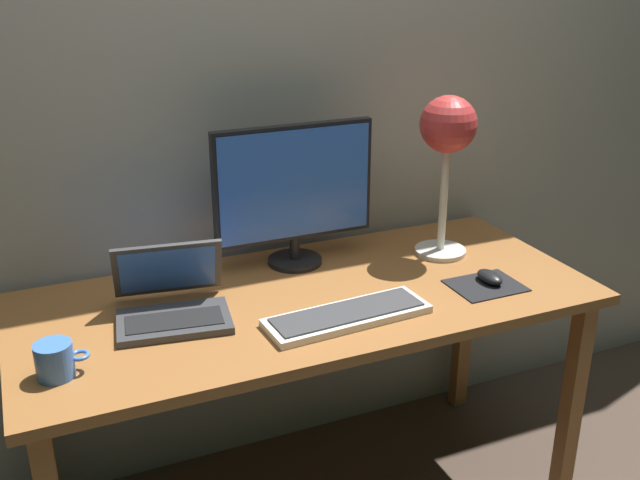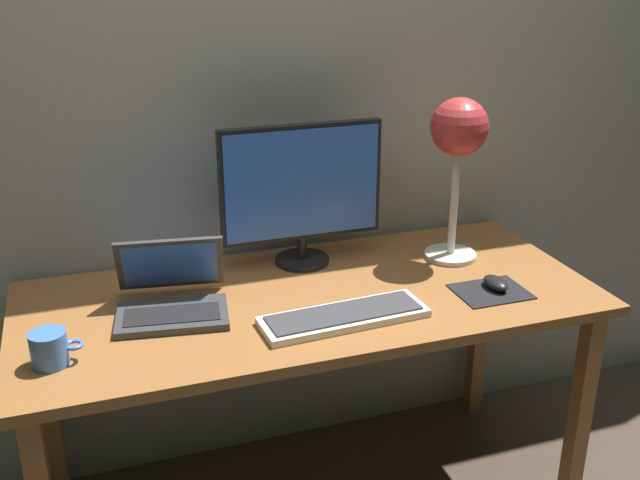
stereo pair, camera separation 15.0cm
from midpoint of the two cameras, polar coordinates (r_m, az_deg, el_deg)
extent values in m
cube|color=#9E998E|center=(2.26, -6.99, 12.88)|extent=(4.80, 0.06, 2.60)
cube|color=#935B2D|center=(2.07, -3.01, -4.64)|extent=(1.60, 0.70, 0.03)
cube|color=#935B2D|center=(2.38, 17.16, -12.13)|extent=(0.05, 0.05, 0.71)
cube|color=#935B2D|center=(2.41, -22.60, -12.52)|extent=(0.05, 0.05, 0.71)
cube|color=#935B2D|center=(2.77, 9.51, -6.26)|extent=(0.05, 0.05, 0.71)
cylinder|color=black|center=(2.26, -3.87, -1.63)|extent=(0.17, 0.17, 0.01)
cylinder|color=black|center=(2.24, -3.89, -0.65)|extent=(0.03, 0.03, 0.07)
cube|color=black|center=(2.17, -4.03, 4.42)|extent=(0.49, 0.03, 0.35)
cube|color=blue|center=(2.16, -3.88, 4.29)|extent=(0.47, 0.00, 0.32)
cube|color=silver|center=(1.92, -0.11, -5.94)|extent=(0.45, 0.17, 0.02)
cube|color=#38383A|center=(1.92, -0.11, -5.63)|extent=(0.41, 0.14, 0.01)
cube|color=#38383A|center=(1.95, -13.42, -6.20)|extent=(0.31, 0.22, 0.02)
cube|color=black|center=(1.93, -13.43, -6.10)|extent=(0.26, 0.14, 0.00)
cube|color=#38383A|center=(2.03, -13.81, -2.18)|extent=(0.30, 0.13, 0.17)
cube|color=blue|center=(2.03, -13.81, -2.18)|extent=(0.26, 0.11, 0.15)
cylinder|color=beige|center=(2.35, 7.47, -0.87)|extent=(0.16, 0.16, 0.01)
cylinder|color=silver|center=(2.28, 7.70, 3.53)|extent=(0.02, 0.02, 0.36)
sphere|color=#BF3333|center=(2.22, 7.99, 8.84)|extent=(0.17, 0.17, 0.17)
sphere|color=#FFEAB2|center=(2.22, 8.06, 7.70)|extent=(0.06, 0.06, 0.06)
cube|color=black|center=(2.14, 10.74, -3.52)|extent=(0.20, 0.16, 0.00)
ellipsoid|color=black|center=(2.16, 11.07, -2.86)|extent=(0.06, 0.10, 0.03)
cylinder|color=#3F72CC|center=(1.80, -22.17, -8.67)|extent=(0.09, 0.09, 0.08)
torus|color=#3F72CC|center=(1.80, -20.42, -8.41)|extent=(0.05, 0.05, 0.01)
camera|label=1|loc=(0.08, -92.21, -0.89)|focal=41.37mm
camera|label=2|loc=(0.08, 87.79, 0.89)|focal=41.37mm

